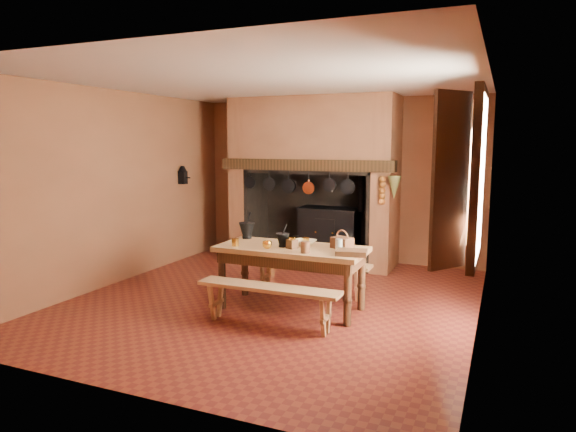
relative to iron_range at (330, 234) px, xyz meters
The scene contains 28 objects.
floor 2.50m from the iron_range, 89.02° to the right, with size 5.50×5.50×0.00m, color maroon.
ceiling 3.37m from the iron_range, 89.02° to the right, with size 5.50×5.50×0.00m, color silver.
back_wall 0.97m from the iron_range, 82.10° to the left, with size 5.00×0.02×2.80m, color brown.
wall_left 3.59m from the iron_range, 135.12° to the right, with size 0.02×5.50×2.80m, color brown.
wall_right 3.65m from the iron_range, 43.91° to the right, with size 0.02×5.50×2.80m, color brown.
wall_front 5.28m from the iron_range, 89.54° to the right, with size 5.00×0.02×2.80m, color brown.
chimney_breast 1.36m from the iron_range, 151.95° to the right, with size 2.95×0.96×2.80m.
iron_range is the anchor object (origin of this frame).
hearth_pans 1.10m from the iron_range, 167.25° to the right, with size 0.51×0.62×0.20m.
hanging_pans 1.12m from the iron_range, 115.02° to the right, with size 1.92×0.29×0.27m.
onion_string 1.49m from the iron_range, 32.25° to the right, with size 0.12×0.10×0.46m, color #B46C21, non-canonical shape.
herb_bunch 1.65m from the iron_range, 28.28° to the right, with size 0.20×0.20×0.35m, color olive.
window 3.91m from the iron_range, 49.98° to the right, with size 0.39×1.75×1.76m.
wall_coffee_mill 2.74m from the iron_range, 159.32° to the right, with size 0.23×0.16×0.31m.
work_table 2.69m from the iron_range, 81.75° to the right, with size 1.82×0.81×0.79m.
bench_front 3.35m from the iron_range, 83.39° to the right, with size 1.66×0.29×0.47m.
bench_back 2.03m from the iron_range, 79.02° to the right, with size 1.66×0.29×0.47m.
mortar_large 2.45m from the iron_range, 98.80° to the right, with size 0.21×0.21×0.36m.
mortar_small 2.75m from the iron_range, 83.83° to the right, with size 0.17×0.17×0.29m.
coffee_grinder 2.81m from the iron_range, 81.04° to the right, with size 0.16×0.14×0.17m.
brass_mug_a 2.92m from the iron_range, 95.23° to the right, with size 0.08×0.08×0.10m, color gold.
brass_mug_b 2.60m from the iron_range, 78.33° to the right, with size 0.09×0.09×0.10m, color gold.
mixing_bowl 2.60m from the iron_range, 78.64° to the right, with size 0.28×0.28×0.07m, color beige.
stoneware_crock 3.03m from the iron_range, 77.07° to the right, with size 0.11×0.11×0.14m, color brown.
glass_jar 2.90m from the iron_range, 69.62° to the right, with size 0.08×0.08×0.15m, color beige.
wicker_basket 2.72m from the iron_range, 68.61° to the right, with size 0.29×0.25×0.23m.
wooden_tray 3.09m from the iron_range, 67.12° to the right, with size 0.35×0.25×0.06m, color #3D2013.
brass_cup 2.89m from the iron_range, 86.83° to the right, with size 0.11×0.11×0.09m, color gold.
Camera 1 is at (2.70, -5.88, 2.04)m, focal length 32.00 mm.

